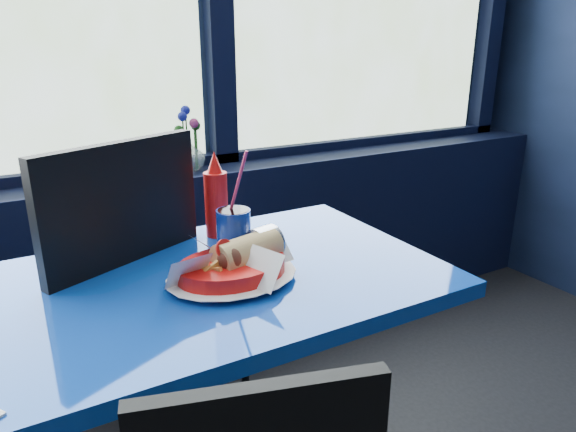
{
  "coord_description": "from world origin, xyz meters",
  "views": [
    {
      "loc": [
        -0.05,
        0.93,
        1.29
      ],
      "look_at": [
        0.55,
        1.98,
        0.88
      ],
      "focal_mm": 32.0,
      "sensor_mm": 36.0,
      "label": 1
    }
  ],
  "objects_px": {
    "near_table": "(198,346)",
    "chair_near_back": "(143,286)",
    "food_basket": "(234,266)",
    "flower_vase": "(189,151)",
    "ketchup_bottle": "(216,199)",
    "soda_cup": "(234,234)"
  },
  "relations": [
    {
      "from": "flower_vase",
      "to": "ketchup_bottle",
      "type": "relative_size",
      "value": 1.02
    },
    {
      "from": "chair_near_back",
      "to": "food_basket",
      "type": "xyz_separation_m",
      "value": [
        0.14,
        -0.36,
        0.18
      ]
    },
    {
      "from": "food_basket",
      "to": "chair_near_back",
      "type": "bearing_deg",
      "value": 121.2
    },
    {
      "from": "chair_near_back",
      "to": "ketchup_bottle",
      "type": "relative_size",
      "value": 4.26
    },
    {
      "from": "ketchup_bottle",
      "to": "soda_cup",
      "type": "distance_m",
      "value": 0.2
    },
    {
      "from": "soda_cup",
      "to": "flower_vase",
      "type": "bearing_deg",
      "value": 78.39
    },
    {
      "from": "chair_near_back",
      "to": "food_basket",
      "type": "bearing_deg",
      "value": 86.14
    },
    {
      "from": "flower_vase",
      "to": "soda_cup",
      "type": "height_order",
      "value": "flower_vase"
    },
    {
      "from": "ketchup_bottle",
      "to": "soda_cup",
      "type": "height_order",
      "value": "soda_cup"
    },
    {
      "from": "chair_near_back",
      "to": "ketchup_bottle",
      "type": "bearing_deg",
      "value": 139.24
    },
    {
      "from": "soda_cup",
      "to": "near_table",
      "type": "bearing_deg",
      "value": -157.05
    },
    {
      "from": "near_table",
      "to": "ketchup_bottle",
      "type": "bearing_deg",
      "value": 57.05
    },
    {
      "from": "chair_near_back",
      "to": "soda_cup",
      "type": "bearing_deg",
      "value": 100.76
    },
    {
      "from": "flower_vase",
      "to": "ketchup_bottle",
      "type": "distance_m",
      "value": 0.62
    },
    {
      "from": "near_table",
      "to": "flower_vase",
      "type": "distance_m",
      "value": 0.96
    },
    {
      "from": "near_table",
      "to": "chair_near_back",
      "type": "height_order",
      "value": "chair_near_back"
    },
    {
      "from": "flower_vase",
      "to": "food_basket",
      "type": "bearing_deg",
      "value": -103.14
    },
    {
      "from": "near_table",
      "to": "flower_vase",
      "type": "relative_size",
      "value": 4.73
    },
    {
      "from": "near_table",
      "to": "ketchup_bottle",
      "type": "xyz_separation_m",
      "value": [
        0.16,
        0.25,
        0.29
      ]
    },
    {
      "from": "soda_cup",
      "to": "food_basket",
      "type": "bearing_deg",
      "value": -114.22
    },
    {
      "from": "chair_near_back",
      "to": "flower_vase",
      "type": "xyz_separation_m",
      "value": [
        0.35,
        0.55,
        0.27
      ]
    },
    {
      "from": "chair_near_back",
      "to": "flower_vase",
      "type": "height_order",
      "value": "chair_near_back"
    }
  ]
}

